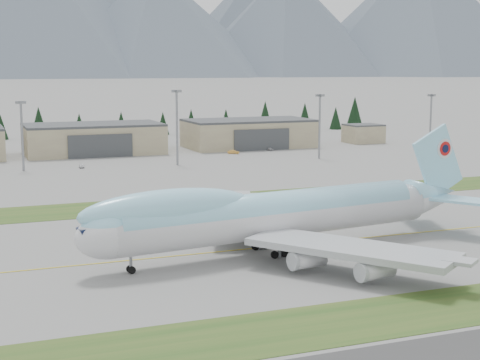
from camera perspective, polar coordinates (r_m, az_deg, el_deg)
name	(u,v)px	position (r m, az deg, el deg)	size (l,w,h in m)	color
ground	(329,241)	(132.69, 6.93, -4.74)	(7000.00, 7000.00, 0.00)	slate
grass_strip_near	(467,305)	(102.11, 17.18, -9.23)	(400.00, 14.00, 0.08)	#2A4F1C
grass_strip_far	(238,199)	(172.76, -0.14, -1.52)	(400.00, 18.00, 0.08)	#2A4F1C
taxiway_line_main	(329,241)	(132.69, 6.93, -4.74)	(400.00, 0.40, 0.02)	gold
boeing_747_freighter	(274,214)	(122.33, 2.65, -2.63)	(77.44, 66.06, 20.32)	silver
hangar_center	(94,139)	(268.66, -11.29, 3.17)	(48.00, 26.60, 10.80)	gray
hangar_right	(249,133)	(285.22, 0.68, 3.65)	(48.00, 26.60, 10.80)	gray
control_shed	(363,133)	(305.91, 9.54, 3.58)	(14.00, 12.00, 7.60)	gray
floodlight_masts	(194,115)	(235.22, -3.58, 5.05)	(164.39, 9.53, 23.99)	gray
service_vehicle_a	(82,168)	(231.57, -12.18, 0.92)	(1.53, 3.78, 1.29)	silver
service_vehicle_b	(233,154)	(263.08, -0.51, 2.04)	(1.46, 4.14, 1.37)	#C68A31
service_vehicle_c	(270,150)	(274.45, 2.30, 2.31)	(1.54, 3.80, 1.10)	#B6B7BB
conifer_belt	(128,121)	(335.46, -8.69, 4.51)	(266.09, 14.10, 15.99)	black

